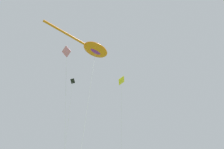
{
  "coord_description": "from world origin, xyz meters",
  "views": [
    {
      "loc": [
        -9.57,
        -1.12,
        1.61
      ],
      "look_at": [
        -0.43,
        6.93,
        11.65
      ],
      "focal_mm": 29.23,
      "sensor_mm": 36.0,
      "label": 1
    }
  ],
  "objects_px": {
    "big_show_kite": "(94,49)",
    "small_kite_triangle_green": "(121,85)",
    "small_kite_bird_shape": "(66,57)",
    "small_kite_box_yellow": "(72,90)"
  },
  "relations": [
    {
      "from": "big_show_kite",
      "to": "small_kite_box_yellow",
      "type": "bearing_deg",
      "value": 75.95
    },
    {
      "from": "small_kite_triangle_green",
      "to": "small_kite_bird_shape",
      "type": "bearing_deg",
      "value": 24.27
    },
    {
      "from": "small_kite_triangle_green",
      "to": "small_kite_box_yellow",
      "type": "height_order",
      "value": "small_kite_box_yellow"
    },
    {
      "from": "small_kite_bird_shape",
      "to": "big_show_kite",
      "type": "bearing_deg",
      "value": -16.43
    },
    {
      "from": "small_kite_triangle_green",
      "to": "big_show_kite",
      "type": "bearing_deg",
      "value": 39.64
    },
    {
      "from": "small_kite_triangle_green",
      "to": "small_kite_box_yellow",
      "type": "bearing_deg",
      "value": -42.81
    },
    {
      "from": "big_show_kite",
      "to": "small_kite_box_yellow",
      "type": "xyz_separation_m",
      "value": [
        4.35,
        10.12,
        0.31
      ]
    },
    {
      "from": "big_show_kite",
      "to": "small_kite_triangle_green",
      "type": "distance_m",
      "value": 6.38
    },
    {
      "from": "big_show_kite",
      "to": "small_kite_triangle_green",
      "type": "height_order",
      "value": "big_show_kite"
    },
    {
      "from": "small_kite_bird_shape",
      "to": "small_kite_triangle_green",
      "type": "xyz_separation_m",
      "value": [
        8.14,
        -2.26,
        -0.98
      ]
    }
  ]
}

